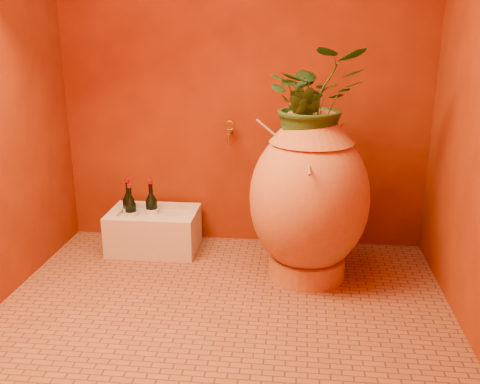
# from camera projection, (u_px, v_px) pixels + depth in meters

# --- Properties ---
(floor) EXTENTS (2.50, 2.50, 0.00)m
(floor) POSITION_uv_depth(u_px,v_px,m) (223.00, 308.00, 2.96)
(floor) COLOR brown
(floor) RESTS_ON ground
(wall_back) EXTENTS (2.50, 0.02, 2.50)m
(wall_back) POSITION_uv_depth(u_px,v_px,m) (243.00, 64.00, 3.53)
(wall_back) COLOR #601B05
(wall_back) RESTS_ON ground
(amphora) EXTENTS (0.85, 0.85, 1.02)m
(amphora) POSITION_uv_depth(u_px,v_px,m) (309.00, 198.00, 3.18)
(amphora) COLOR #BD6735
(amphora) RESTS_ON floor
(stone_basin) EXTENTS (0.60, 0.41, 0.28)m
(stone_basin) POSITION_uv_depth(u_px,v_px,m) (154.00, 231.00, 3.69)
(stone_basin) COLOR beige
(stone_basin) RESTS_ON floor
(wine_bottle_a) EXTENTS (0.08, 0.08, 0.34)m
(wine_bottle_a) POSITION_uv_depth(u_px,v_px,m) (152.00, 211.00, 3.67)
(wine_bottle_a) COLOR black
(wine_bottle_a) RESTS_ON stone_basin
(wine_bottle_b) EXTENTS (0.08, 0.08, 0.32)m
(wine_bottle_b) POSITION_uv_depth(u_px,v_px,m) (131.00, 213.00, 3.63)
(wine_bottle_b) COLOR black
(wine_bottle_b) RESTS_ON stone_basin
(wine_bottle_c) EXTENTS (0.08, 0.08, 0.35)m
(wine_bottle_c) POSITION_uv_depth(u_px,v_px,m) (129.00, 210.00, 3.68)
(wine_bottle_c) COLOR black
(wine_bottle_c) RESTS_ON stone_basin
(wall_tap) EXTENTS (0.07, 0.14, 0.16)m
(wall_tap) POSITION_uv_depth(u_px,v_px,m) (230.00, 132.00, 3.59)
(wall_tap) COLOR #A77F26
(wall_tap) RESTS_ON wall_back
(plant_main) EXTENTS (0.66, 0.61, 0.62)m
(plant_main) POSITION_uv_depth(u_px,v_px,m) (314.00, 101.00, 3.04)
(plant_main) COLOR #1F4217
(plant_main) RESTS_ON amphora
(plant_side) EXTENTS (0.28, 0.27, 0.41)m
(plant_side) POSITION_uv_depth(u_px,v_px,m) (301.00, 122.00, 3.01)
(plant_side) COLOR #1F4217
(plant_side) RESTS_ON amphora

